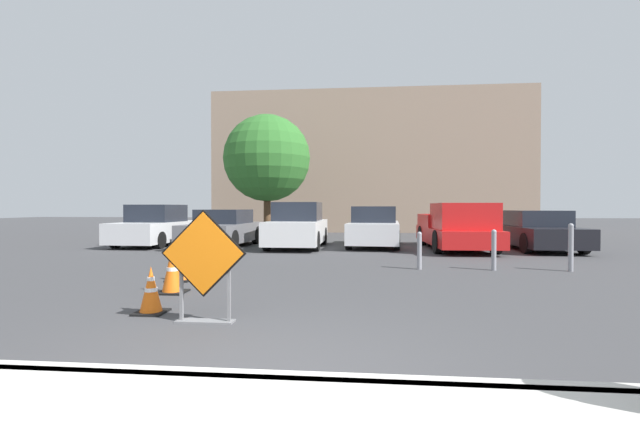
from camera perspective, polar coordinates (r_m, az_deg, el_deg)
ground_plane at (r=13.42m, az=1.82°, el=-5.45°), size 96.00×96.00×0.00m
curb_lip at (r=3.70m, az=-8.88°, el=-21.38°), size 25.57×0.20×0.14m
road_closed_sign at (r=5.64m, az=-15.25°, el=-6.32°), size 1.11×0.20×1.44m
traffic_cone_nearest at (r=6.44m, az=-21.61°, el=-9.52°), size 0.40×0.40×0.65m
traffic_cone_second at (r=7.80m, az=-19.09°, el=-7.08°), size 0.46×0.46×0.82m
traffic_cone_third at (r=9.07m, az=-18.12°, el=-6.66°), size 0.48×0.48×0.60m
traffic_cone_fourth at (r=10.19m, az=-16.65°, el=-5.59°), size 0.53×0.53×0.69m
traffic_cone_fifth at (r=11.67m, az=-15.91°, el=-4.50°), size 0.39×0.39×0.80m
parked_car_nearest at (r=17.74m, az=-21.01°, el=-1.68°), size 2.00×4.24×1.57m
parked_car_second at (r=16.37m, az=-12.73°, el=-2.04°), size 2.04×4.46×1.39m
parked_car_third at (r=15.67m, az=-3.01°, el=-1.79°), size 1.91×4.23×1.65m
parked_car_fourth at (r=16.08m, az=7.23°, el=-1.93°), size 2.06×4.16×1.50m
pickup_truck at (r=15.39m, az=17.86°, el=-1.99°), size 2.11×5.07×1.60m
parked_car_fifth at (r=16.60m, az=27.02°, el=-2.14°), size 1.95×4.23×1.36m
bollard_nearest at (r=10.40m, az=13.11°, el=-4.68°), size 0.12×0.12×0.89m
bollard_second at (r=10.76m, az=22.17°, el=-4.37°), size 0.12×0.12×0.95m
bollard_third at (r=11.36m, az=30.45°, el=-3.77°), size 0.12×0.12×1.10m
building_facade_backdrop at (r=27.46m, az=6.57°, el=6.51°), size 18.86×5.00×8.38m
street_tree_behind_lot at (r=19.88m, az=-7.07°, el=7.31°), size 3.96×3.96×5.70m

